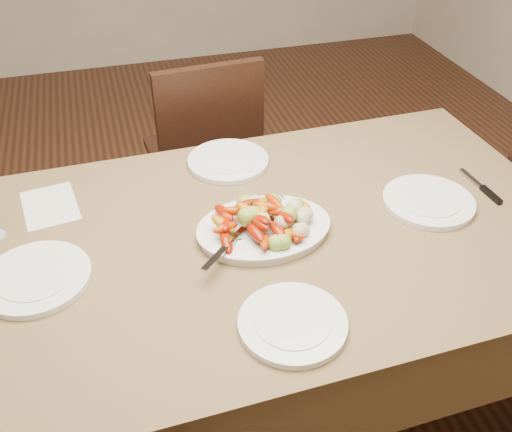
{
  "coord_description": "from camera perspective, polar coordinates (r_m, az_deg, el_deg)",
  "views": [
    {
      "loc": [
        -0.21,
        -1.39,
        1.76
      ],
      "look_at": [
        0.13,
        -0.21,
        0.82
      ],
      "focal_mm": 40.0,
      "sensor_mm": 36.0,
      "label": 1
    }
  ],
  "objects": [
    {
      "name": "plate_right",
      "position": [
        1.77,
        16.87,
        1.38
      ],
      "size": [
        0.27,
        0.27,
        0.02
      ],
      "primitive_type": "cylinder",
      "color": "white",
      "rests_on": "dining_table"
    },
    {
      "name": "serving_platter",
      "position": [
        1.58,
        0.78,
        -1.42
      ],
      "size": [
        0.37,
        0.28,
        0.02
      ],
      "primitive_type": "ellipsoid",
      "rotation": [
        0.0,
        0.0,
        0.02
      ],
      "color": "white",
      "rests_on": "dining_table"
    },
    {
      "name": "table_knife",
      "position": [
        1.89,
        21.64,
        2.65
      ],
      "size": [
        0.03,
        0.2,
        0.01
      ],
      "primitive_type": null,
      "rotation": [
        0.0,
        0.0,
        0.05
      ],
      "color": "#9EA0A8",
      "rests_on": "dining_table"
    },
    {
      "name": "chair_far",
      "position": [
        2.5,
        -5.52,
        6.18
      ],
      "size": [
        0.45,
        0.45,
        0.95
      ],
      "primitive_type": null,
      "rotation": [
        0.0,
        0.0,
        3.22
      ],
      "color": "black",
      "rests_on": "ground"
    },
    {
      "name": "plate_near",
      "position": [
        1.34,
        3.68,
        -10.69
      ],
      "size": [
        0.25,
        0.25,
        0.02
      ],
      "primitive_type": "cylinder",
      "color": "white",
      "rests_on": "dining_table"
    },
    {
      "name": "plate_left",
      "position": [
        1.54,
        -21.14,
        -5.83
      ],
      "size": [
        0.27,
        0.27,
        0.02
      ],
      "primitive_type": "cylinder",
      "color": "white",
      "rests_on": "dining_table"
    },
    {
      "name": "menu_card",
      "position": [
        1.8,
        -19.91,
        0.98
      ],
      "size": [
        0.18,
        0.23,
        0.0
      ],
      "primitive_type": "cube",
      "rotation": [
        0.0,
        0.0,
        0.14
      ],
      "color": "silver",
      "rests_on": "dining_table"
    },
    {
      "name": "serving_spoon",
      "position": [
        1.51,
        -1.11,
        -1.64
      ],
      "size": [
        0.25,
        0.23,
        0.03
      ],
      "primitive_type": null,
      "rotation": [
        0.0,
        0.0,
        -0.73
      ],
      "color": "#9EA0A8",
      "rests_on": "serving_platter"
    },
    {
      "name": "floor",
      "position": [
        2.25,
        -4.93,
        -14.23
      ],
      "size": [
        6.0,
        6.0,
        0.0
      ],
      "primitive_type": "plane",
      "color": "#3C1F12",
      "rests_on": "ground"
    },
    {
      "name": "plate_far",
      "position": [
        1.88,
        -2.8,
        5.49
      ],
      "size": [
        0.27,
        0.27,
        0.02
      ],
      "primitive_type": "cylinder",
      "color": "white",
      "rests_on": "dining_table"
    },
    {
      "name": "roasted_vegetables",
      "position": [
        1.55,
        0.8,
        0.23
      ],
      "size": [
        0.3,
        0.21,
        0.09
      ],
      "primitive_type": null,
      "rotation": [
        0.0,
        0.0,
        0.02
      ],
      "color": "maroon",
      "rests_on": "serving_platter"
    },
    {
      "name": "dining_table",
      "position": [
        1.85,
        0.0,
        -10.94
      ],
      "size": [
        1.86,
        1.08,
        0.76
      ],
      "primitive_type": "cube",
      "rotation": [
        0.0,
        0.0,
        0.02
      ],
      "color": "brown",
      "rests_on": "ground"
    }
  ]
}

